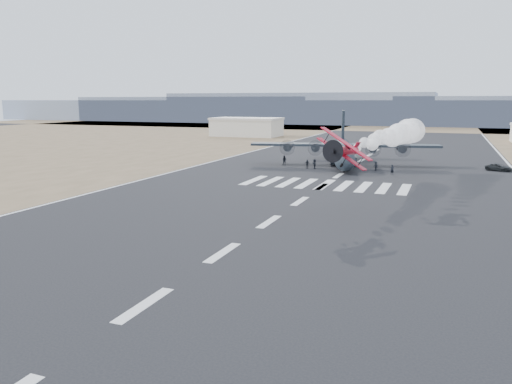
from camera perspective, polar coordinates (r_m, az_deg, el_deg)
The scene contains 20 objects.
ground at distance 33.77m, azimuth -12.66°, elevation -12.47°, with size 500.00×500.00×0.00m, color black.
scrub_far at distance 256.60m, azimuth 17.30°, elevation 7.08°, with size 500.00×80.00×0.00m, color brown.
runway_markings at distance 88.43m, azimuth 9.39°, elevation 1.85°, with size 60.00×260.00×0.01m, color silver, non-canonical shape.
ridge_seg_a at distance 356.20m, azimuth -15.72°, elevation 9.02°, with size 150.00×50.00×13.00m, color slate.
ridge_seg_b at distance 321.62m, azimuth -6.28°, elevation 9.41°, with size 150.00×50.00×15.00m, color slate.
ridge_seg_c at distance 297.42m, azimuth 5.07°, elevation 9.54°, with size 150.00×50.00×17.00m, color slate.
ridge_seg_d at distance 286.28m, azimuth 17.81°, elevation 8.66°, with size 150.00×50.00×13.00m, color slate.
hangar_left at distance 184.59m, azimuth -1.07°, elevation 7.47°, with size 24.50×14.50×6.70m.
aerobatic_biplane at distance 56.44m, azimuth 10.01°, elevation 4.72°, with size 6.11×6.23×4.75m.
smoke_trail at distance 85.57m, azimuth 16.48°, elevation 6.53°, with size 6.86×36.79×4.31m.
transport_aircraft at distance 103.58m, azimuth 9.96°, elevation 4.63°, with size 37.16×30.40×10.79m.
support_vehicle at distance 103.67m, azimuth 26.02°, elevation 2.54°, with size 2.15×4.67×1.30m, color black.
crew_a at distance 100.39m, azimuth 8.60°, elevation 3.36°, with size 0.60×0.50×1.65m, color black.
crew_b at distance 102.22m, azimuth 3.27°, elevation 3.66°, with size 0.92×0.57×1.90m, color black.
crew_c at distance 96.14m, azimuth 13.51°, elevation 2.91°, with size 1.13×0.53×1.75m, color black.
crew_d at distance 96.91m, azimuth 5.86°, elevation 3.19°, with size 1.00×0.51×1.71m, color black.
crew_e at distance 100.29m, azimuth 11.20°, elevation 3.25°, with size 0.76×0.47×1.56m, color black.
crew_f at distance 96.60m, azimuth 6.70°, elevation 3.20°, with size 1.74×0.56×1.88m, color black.
crew_g at distance 91.60m, azimuth 15.31°, elevation 2.47°, with size 0.64×0.53×1.76m, color black.
crew_h at distance 100.34m, azimuth 8.95°, elevation 3.37°, with size 0.84×0.52×1.73m, color black.
Camera 1 is at (17.67, -25.66, 13.01)m, focal length 35.00 mm.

